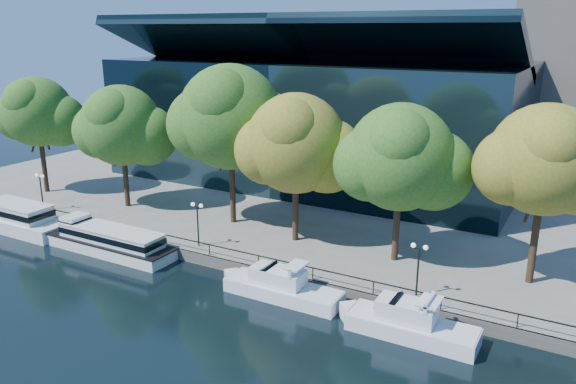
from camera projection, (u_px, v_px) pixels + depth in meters
The scene contains 17 objects.
ground at pixel (186, 280), 46.05m from camera, with size 160.00×160.00×0.00m, color black.
promenade at pixel (357, 176), 76.37m from camera, with size 90.00×67.08×1.00m.
railing at pixel (209, 245), 48.22m from camera, with size 88.20×0.08×0.99m.
convention_building at pixel (316, 120), 72.15m from camera, with size 50.00×24.57×21.43m.
large_vessel at pixel (16, 217), 57.17m from camera, with size 13.45×3.59×2.88m.
tour_boat at pixel (105, 239), 51.61m from camera, with size 15.14×3.38×2.87m.
cruiser_near at pixel (278, 286), 42.87m from camera, with size 10.32×2.66×2.99m.
cruiser_far at pixel (406, 322), 37.42m from camera, with size 9.70×2.69×3.17m.
tree_0 at pixel (38, 113), 64.63m from camera, with size 10.09×8.27×13.61m.
tree_1 at pixel (122, 127), 59.35m from camera, with size 10.71×8.78×13.21m.
tree_2 at pixel (232, 119), 53.75m from camera, with size 12.68×10.40×15.72m.
tree_3 at pixel (297, 146), 49.40m from camera, with size 11.17×9.16×13.54m.
tree_4 at pixel (402, 160), 44.98m from camera, with size 10.94×8.97×13.26m.
tree_5 at pixel (547, 162), 40.54m from camera, with size 10.28×8.43×13.80m.
lamp_0 at pixel (40, 184), 59.52m from camera, with size 1.26×0.36×4.03m.
lamp_1 at pixel (197, 214), 49.70m from camera, with size 1.26×0.36×4.03m.
lamp_2 at pixel (419, 258), 40.32m from camera, with size 1.26×0.36×4.03m.
Camera 1 is at (27.92, -32.70, 19.84)m, focal length 35.00 mm.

